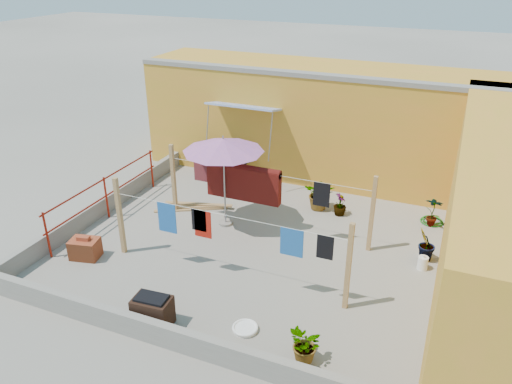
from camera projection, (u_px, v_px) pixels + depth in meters
ground at (252, 244)px, 11.43m from camera, size 80.00×80.00×0.00m
wall_back at (331, 122)px, 14.47m from camera, size 11.00×3.27×3.21m
parapet_front at (168, 336)px, 8.35m from camera, size 8.30×0.16×0.44m
parapet_left at (106, 205)px, 12.76m from camera, size 0.16×7.30×0.44m
red_railing at (106, 191)px, 12.30m from camera, size 0.05×4.20×1.10m
clothesline_rig at (244, 190)px, 11.56m from camera, size 5.09×2.35×1.80m
patio_umbrella at (223, 146)px, 11.41m from camera, size 2.00×2.00×2.28m
outdoor_table at (220, 155)px, 14.63m from camera, size 1.82×1.36×0.76m
brick_stack at (85, 248)px, 10.84m from camera, size 0.69×0.56×0.53m
lumber_pile at (194, 207)px, 13.00m from camera, size 1.84×1.03×0.12m
brazier at (153, 311)px, 8.83m from camera, size 0.70×0.50×0.60m
white_basin at (245, 328)px, 8.79m from camera, size 0.47×0.47×0.08m
water_jug_a at (425, 251)px, 10.90m from camera, size 0.21×0.21×0.33m
water_jug_b at (423, 263)px, 10.46m from camera, size 0.21×0.21×0.34m
green_hose at (432, 221)px, 12.35m from camera, size 0.56×0.56×0.08m
plant_back_a at (320, 194)px, 12.85m from camera, size 0.85×0.76×0.87m
plant_back_b at (340, 205)px, 12.60m from camera, size 0.37×0.37×0.58m
plant_right_a at (433, 212)px, 12.03m from camera, size 0.46×0.35×0.79m
plant_right_b at (426, 245)px, 10.64m from camera, size 0.47×0.52×0.80m
plant_right_c at (306, 346)px, 7.98m from camera, size 0.72×0.75×0.66m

